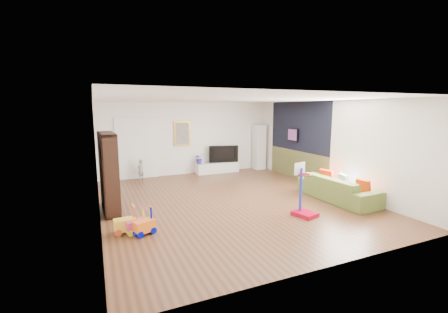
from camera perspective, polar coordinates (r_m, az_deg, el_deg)
name	(u,v)px	position (r m, az deg, el deg)	size (l,w,h in m)	color
floor	(230,201)	(8.18, 1.13, -8.39)	(6.50, 7.50, 0.00)	brown
ceiling	(230,99)	(7.81, 1.19, 10.87)	(6.50, 7.50, 0.00)	white
wall_back	(189,138)	(11.38, -6.76, 3.43)	(6.50, 0.00, 2.70)	silver
wall_front	(334,183)	(4.80, 20.27, -4.79)	(6.50, 0.00, 2.70)	white
wall_left	(96,159)	(7.18, -23.14, -0.51)	(0.00, 7.50, 2.70)	silver
wall_right	(326,145)	(9.69, 18.91, 2.03)	(0.00, 7.50, 2.70)	white
navy_accent	(298,127)	(10.71, 13.94, 5.56)	(0.01, 3.20, 1.70)	black
olive_wainscot	(297,165)	(10.87, 13.67, -1.55)	(0.01, 3.20, 1.00)	brown
doorway	(137,149)	(10.98, -16.21, 1.35)	(1.45, 0.06, 2.10)	white
painting_back	(182,133)	(11.25, -7.94, 4.37)	(0.62, 0.06, 0.92)	gold
artwork_right	(293,135)	(10.85, 12.96, 4.05)	(0.04, 0.56, 0.46)	#7F3F8C
media_console	(217,168)	(11.63, -1.29, -2.13)	(1.70, 0.42, 0.40)	silver
tall_cabinet	(259,147)	(12.34, 6.68, 1.80)	(0.42, 0.42, 1.82)	white
bookshelf	(109,173)	(7.65, -21.11, -2.88)	(0.34, 1.30, 1.90)	black
sofa	(338,189)	(8.67, 20.84, -5.73)	(2.25, 0.88, 0.66)	#596F2D
basketball_hoop	(306,190)	(7.14, 15.32, -6.17)	(0.42, 0.52, 1.23)	#B30324
ride_on_yellow	(125,220)	(6.38, -18.40, -11.36)	(0.41, 0.26, 0.55)	yellow
ride_on_orange	(144,221)	(6.21, -15.04, -11.86)	(0.40, 0.25, 0.54)	orange
ride_on_pink	(136,221)	(6.32, -16.49, -11.69)	(0.38, 0.24, 0.51)	#D73278
child	(141,170)	(10.81, -15.61, -2.41)	(0.27, 0.18, 0.73)	gray
tv	(223,154)	(11.69, -0.17, 0.55)	(1.14, 0.15, 0.66)	black
vase_plant	(199,158)	(11.33, -4.73, -0.35)	(0.38, 0.33, 0.42)	#2F2399
pillow_left	(363,186)	(8.38, 25.01, -5.16)	(0.09, 0.36, 0.36)	#AB2906
pillow_center	(344,181)	(8.82, 21.92, -4.28)	(0.10, 0.37, 0.37)	white
pillow_right	(327,176)	(9.23, 18.97, -3.55)	(0.10, 0.39, 0.39)	red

